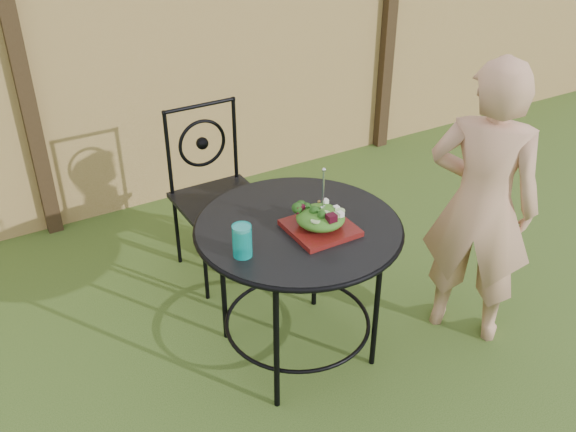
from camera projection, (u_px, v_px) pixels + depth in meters
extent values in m
plane|color=#284114|center=(433.00, 361.00, 3.10)|extent=(60.00, 60.00, 0.00)
cube|color=tan|center=(227.00, 59.00, 4.27)|extent=(8.00, 0.05, 1.80)
cube|color=black|center=(24.00, 87.00, 3.64)|extent=(0.09, 0.09, 1.90)
cube|color=black|center=(388.00, 27.00, 4.76)|extent=(0.09, 0.09, 1.90)
cylinder|color=black|center=(298.00, 227.00, 2.80)|extent=(0.90, 0.90, 0.02)
torus|color=black|center=(298.00, 228.00, 2.81)|extent=(0.92, 0.92, 0.02)
torus|color=black|center=(297.00, 321.00, 3.08)|extent=(0.70, 0.70, 0.02)
cylinder|color=black|center=(315.00, 249.00, 3.30)|extent=(0.03, 0.03, 0.71)
cylinder|color=black|center=(223.00, 280.00, 3.07)|extent=(0.03, 0.03, 0.71)
cylinder|color=black|center=(276.00, 345.00, 2.68)|extent=(0.03, 0.03, 0.71)
cylinder|color=black|center=(377.00, 305.00, 2.91)|extent=(0.03, 0.03, 0.71)
cube|color=black|center=(221.00, 202.00, 3.52)|extent=(0.46, 0.46, 0.03)
cylinder|color=black|center=(199.00, 106.00, 3.43)|extent=(0.42, 0.02, 0.02)
torus|color=black|center=(202.00, 143.00, 3.54)|extent=(0.28, 0.02, 0.28)
cylinder|color=black|center=(205.00, 265.00, 3.41)|extent=(0.02, 0.02, 0.44)
cylinder|color=black|center=(271.00, 244.00, 3.58)|extent=(0.02, 0.02, 0.44)
cylinder|color=black|center=(177.00, 231.00, 3.70)|extent=(0.02, 0.02, 0.44)
cylinder|color=black|center=(239.00, 213.00, 3.88)|extent=(0.02, 0.02, 0.44)
cylinder|color=black|center=(168.00, 154.00, 3.46)|extent=(0.02, 0.02, 0.50)
cylinder|color=black|center=(235.00, 139.00, 3.64)|extent=(0.02, 0.02, 0.50)
imported|color=tan|center=(481.00, 206.00, 2.96)|extent=(0.58, 0.62, 1.42)
cube|color=#4E140B|center=(320.00, 228.00, 2.75)|extent=(0.27, 0.27, 0.02)
ellipsoid|color=#235614|center=(320.00, 218.00, 2.73)|extent=(0.21, 0.21, 0.08)
cylinder|color=silver|center=(323.00, 190.00, 2.66)|extent=(0.01, 0.01, 0.18)
cylinder|color=#0C958D|center=(242.00, 241.00, 2.56)|extent=(0.08, 0.08, 0.14)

